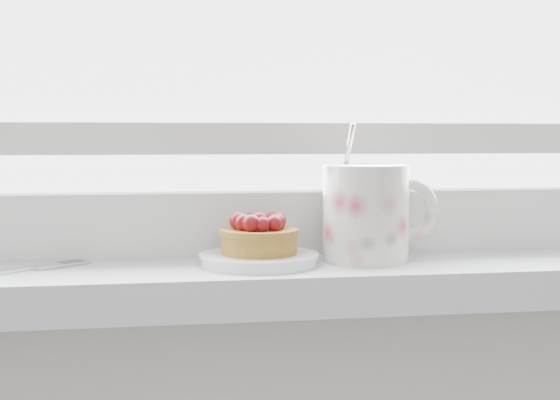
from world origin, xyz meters
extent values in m
cube|color=silver|center=(0.00, 1.90, 0.92)|extent=(1.60, 0.20, 0.04)
cube|color=silver|center=(0.00, 1.97, 0.97)|extent=(1.30, 0.05, 0.07)
cube|color=silver|center=(0.00, 1.97, 1.07)|extent=(1.30, 0.04, 0.04)
cylinder|color=white|center=(0.02, 1.88, 0.95)|extent=(0.12, 0.12, 0.01)
cylinder|color=brown|center=(0.02, 1.88, 0.96)|extent=(0.08, 0.08, 0.03)
cylinder|color=brown|center=(0.02, 1.88, 0.97)|extent=(0.08, 0.08, 0.01)
sphere|color=#4F0A0E|center=(0.02, 1.88, 0.99)|extent=(0.02, 0.02, 0.02)
sphere|color=#4F0A0E|center=(0.04, 1.89, 0.99)|extent=(0.02, 0.02, 0.02)
sphere|color=#4F0A0E|center=(0.04, 1.90, 0.99)|extent=(0.02, 0.02, 0.02)
sphere|color=#4F0A0E|center=(0.03, 1.90, 0.98)|extent=(0.02, 0.02, 0.02)
sphere|color=#4F0A0E|center=(0.02, 1.90, 0.98)|extent=(0.02, 0.02, 0.02)
sphere|color=#4F0A0E|center=(0.01, 1.90, 0.98)|extent=(0.02, 0.02, 0.02)
sphere|color=#4F0A0E|center=(0.00, 1.88, 0.99)|extent=(0.02, 0.02, 0.02)
sphere|color=#4F0A0E|center=(0.01, 1.87, 0.99)|extent=(0.02, 0.02, 0.02)
sphere|color=#4F0A0E|center=(0.01, 1.86, 0.99)|extent=(0.02, 0.02, 0.02)
sphere|color=#4F0A0E|center=(0.03, 1.86, 0.98)|extent=(0.02, 0.02, 0.02)
sphere|color=#4F0A0E|center=(0.04, 1.86, 0.98)|extent=(0.02, 0.02, 0.02)
sphere|color=#4F0A0E|center=(0.04, 1.87, 0.98)|extent=(0.02, 0.02, 0.02)
cylinder|color=silver|center=(0.14, 1.89, 0.99)|extent=(0.10, 0.10, 0.10)
cylinder|color=black|center=(0.14, 1.89, 1.04)|extent=(0.08, 0.08, 0.01)
torus|color=silver|center=(0.19, 1.89, 0.99)|extent=(0.07, 0.02, 0.07)
cylinder|color=silver|center=(0.12, 1.90, 1.06)|extent=(0.01, 0.03, 0.06)
cube|color=silver|center=(-0.21, 1.88, 0.94)|extent=(0.02, 0.02, 0.00)
cube|color=silver|center=(-0.19, 1.90, 0.94)|extent=(0.04, 0.04, 0.00)
cube|color=silver|center=(-0.16, 1.91, 0.94)|extent=(0.03, 0.02, 0.00)
cube|color=silver|center=(-0.17, 1.91, 0.94)|extent=(0.03, 0.02, 0.00)
cube|color=silver|center=(-0.17, 1.92, 0.94)|extent=(0.03, 0.02, 0.00)
cube|color=silver|center=(-0.17, 1.92, 0.94)|extent=(0.03, 0.02, 0.00)
camera|label=1|loc=(-0.08, 1.09, 1.07)|focal=50.00mm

